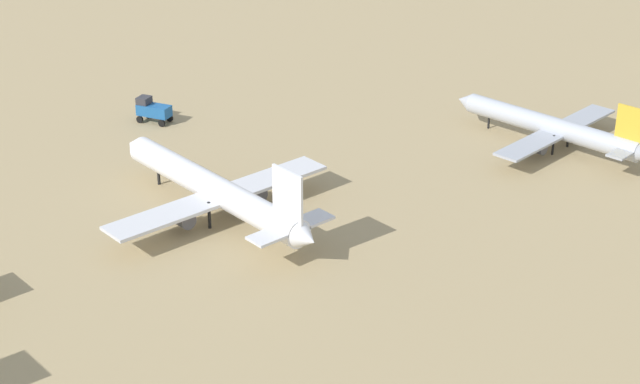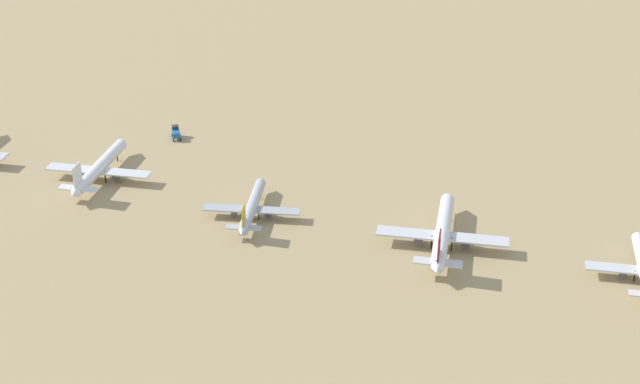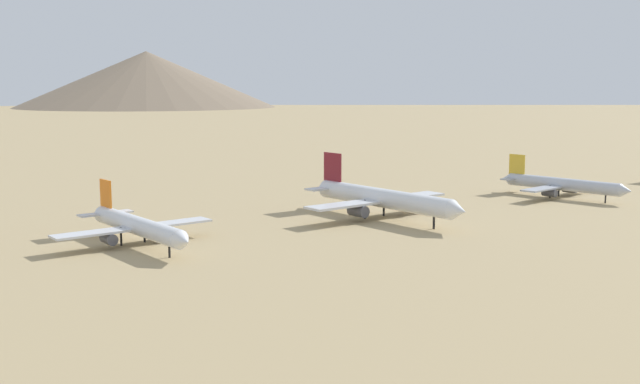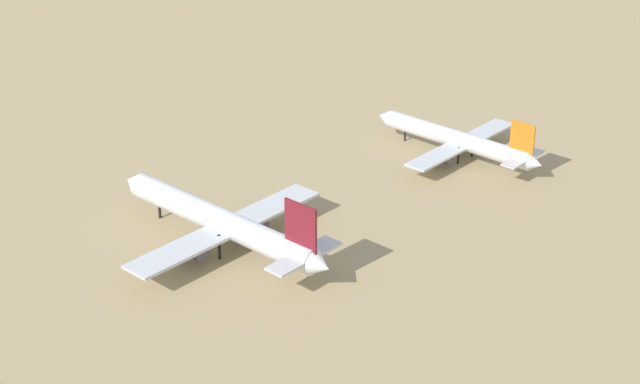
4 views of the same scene
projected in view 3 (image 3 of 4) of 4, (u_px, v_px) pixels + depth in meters
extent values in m
plane|color=tan|center=(568.00, 200.00, 173.61)|extent=(1800.00, 1800.00, 0.00)
cylinder|color=silver|center=(138.00, 226.00, 123.82)|extent=(28.98, 4.92, 3.05)
cone|color=silver|center=(184.00, 241.00, 111.66)|extent=(2.75, 3.14, 2.98)
cone|color=silver|center=(100.00, 213.00, 135.86)|extent=(2.42, 2.88, 2.74)
cube|color=orange|center=(106.00, 195.00, 133.13)|extent=(4.42, 0.57, 5.61)
cube|color=silver|center=(105.00, 213.00, 133.96)|extent=(3.19, 9.76, 0.29)
cube|color=silver|center=(135.00, 228.00, 124.83)|extent=(5.77, 27.45, 0.36)
cylinder|color=#4C4C54|center=(163.00, 232.00, 127.45)|extent=(3.48, 2.06, 1.84)
cylinder|color=#4C4C54|center=(109.00, 239.00, 121.52)|extent=(3.48, 2.06, 1.84)
cylinder|color=black|center=(169.00, 248.00, 115.59)|extent=(0.35, 0.35, 3.06)
cylinder|color=black|center=(144.00, 233.00, 126.92)|extent=(0.35, 0.35, 3.06)
cylinder|color=black|center=(121.00, 236.00, 124.35)|extent=(0.35, 0.35, 3.06)
cylinder|color=silver|center=(383.00, 198.00, 148.68)|extent=(35.79, 6.21, 3.76)
cone|color=silver|center=(459.00, 211.00, 133.71)|extent=(3.41, 3.89, 3.68)
cone|color=silver|center=(322.00, 188.00, 163.50)|extent=(3.00, 3.57, 3.38)
cube|color=maroon|center=(333.00, 169.00, 160.13)|extent=(5.45, 0.72, 6.93)
cube|color=silver|center=(331.00, 188.00, 161.16)|extent=(3.98, 12.06, 0.36)
cube|color=silver|center=(378.00, 201.00, 149.92)|extent=(7.26, 33.90, 0.45)
cylinder|color=#4C4C54|center=(402.00, 205.00, 153.18)|extent=(4.30, 2.56, 2.28)
cylinder|color=#4C4C54|center=(358.00, 211.00, 145.82)|extent=(4.30, 2.56, 2.28)
cylinder|color=black|center=(434.00, 219.00, 138.55)|extent=(0.44, 0.44, 3.78)
cylinder|color=black|center=(384.00, 207.00, 152.50)|extent=(0.44, 0.44, 3.78)
cylinder|color=black|center=(365.00, 209.00, 149.31)|extent=(0.44, 0.44, 3.78)
cylinder|color=#B2B7C1|center=(562.00, 184.00, 176.32)|extent=(28.11, 7.08, 2.95)
cone|color=#B2B7C1|center=(626.00, 191.00, 165.35)|extent=(2.89, 3.23, 2.89)
cone|color=#B2B7C1|center=(507.00, 178.00, 187.18)|extent=(2.55, 2.95, 2.66)
cube|color=gold|center=(517.00, 165.00, 184.68)|extent=(4.27, 0.90, 5.44)
cube|color=#A4A8B2|center=(515.00, 178.00, 185.46)|extent=(3.85, 9.59, 0.28)
cube|color=#A4A8B2|center=(558.00, 186.00, 177.23)|extent=(7.77, 26.71, 0.35)
cylinder|color=#4C4C54|center=(570.00, 189.00, 180.10)|extent=(3.49, 2.25, 1.79)
cylinder|color=#4C4C54|center=(550.00, 193.00, 173.77)|extent=(3.49, 2.25, 1.79)
cylinder|color=black|center=(606.00, 197.00, 168.91)|extent=(0.34, 0.34, 2.97)
cylinder|color=black|center=(559.00, 190.00, 179.34)|extent=(0.34, 0.34, 2.97)
cylinder|color=black|center=(550.00, 192.00, 176.60)|extent=(0.34, 0.34, 2.97)
cone|color=#7A6854|center=(147.00, 79.00, 895.61)|extent=(305.03, 305.03, 65.77)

